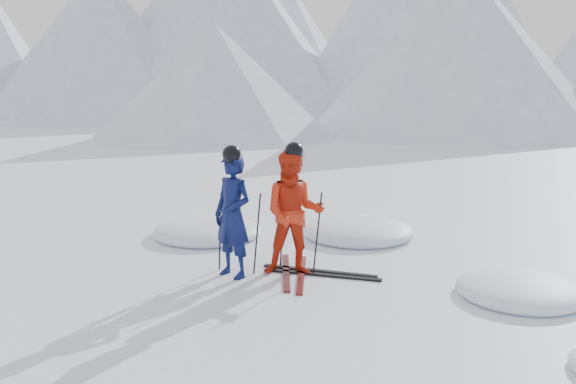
% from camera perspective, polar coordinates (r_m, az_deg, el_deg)
% --- Properties ---
extents(ground, '(160.00, 160.00, 0.00)m').
position_cam_1_polar(ground, '(8.23, 11.80, -9.21)').
color(ground, white).
rests_on(ground, ground).
extents(skier_blue, '(0.73, 0.59, 1.76)m').
position_cam_1_polar(skier_blue, '(8.53, -5.20, -2.21)').
color(skier_blue, '#0B1244').
rests_on(skier_blue, ground).
extents(skier_red, '(1.07, 0.97, 1.79)m').
position_cam_1_polar(skier_red, '(8.57, 0.55, -1.99)').
color(skier_red, red).
rests_on(skier_red, ground).
extents(pole_blue_left, '(0.12, 0.08, 1.17)m').
position_cam_1_polar(pole_blue_left, '(8.87, -6.37, -3.69)').
color(pole_blue_left, black).
rests_on(pole_blue_left, ground).
extents(pole_blue_right, '(0.12, 0.07, 1.17)m').
position_cam_1_polar(pole_blue_right, '(8.69, -2.91, -3.93)').
color(pole_blue_right, black).
rests_on(pole_blue_right, ground).
extents(pole_red_left, '(0.12, 0.09, 1.19)m').
position_cam_1_polar(pole_red_left, '(8.98, -0.54, -3.37)').
color(pole_red_left, black).
rests_on(pole_red_left, ground).
extents(pole_red_right, '(0.12, 0.08, 1.19)m').
position_cam_1_polar(pole_red_right, '(8.66, 2.77, -3.90)').
color(pole_red_right, black).
rests_on(pole_red_right, ground).
extents(ski_worn_left, '(0.82, 1.57, 0.03)m').
position_cam_1_polar(ski_worn_left, '(8.85, -0.17, -7.49)').
color(ski_worn_left, black).
rests_on(ski_worn_left, ground).
extents(ski_worn_right, '(0.71, 1.61, 0.03)m').
position_cam_1_polar(ski_worn_right, '(8.76, 1.27, -7.69)').
color(ski_worn_right, black).
rests_on(ski_worn_right, ground).
extents(ski_loose_a, '(1.70, 0.26, 0.03)m').
position_cam_1_polar(ski_loose_a, '(8.91, 2.98, -7.39)').
color(ski_loose_a, black).
rests_on(ski_loose_a, ground).
extents(ski_loose_b, '(1.70, 0.32, 0.03)m').
position_cam_1_polar(ski_loose_b, '(8.74, 3.22, -7.74)').
color(ski_loose_b, black).
rests_on(ski_loose_b, ground).
extents(snow_lumps, '(7.97, 5.46, 0.44)m').
position_cam_1_polar(snow_lumps, '(9.97, 4.62, -5.56)').
color(snow_lumps, white).
rests_on(snow_lumps, ground).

